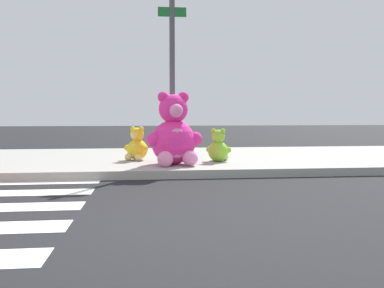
{
  "coord_description": "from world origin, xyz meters",
  "views": [
    {
      "loc": [
        0.5,
        -3.93,
        1.14
      ],
      "look_at": [
        1.31,
        3.6,
        0.55
      ],
      "focal_mm": 38.73,
      "sensor_mm": 36.0,
      "label": 1
    }
  ],
  "objects": [
    {
      "name": "plush_yellow",
      "position": [
        0.28,
        4.63,
        0.43
      ],
      "size": [
        0.49,
        0.5,
        0.69
      ],
      "color": "yellow",
      "rests_on": "sidewalk"
    },
    {
      "name": "sign_pole",
      "position": [
        1.0,
        4.4,
        1.85
      ],
      "size": [
        0.56,
        0.11,
        3.2
      ],
      "color": "#4C4C51",
      "rests_on": "sidewalk"
    },
    {
      "name": "sidewalk",
      "position": [
        0.0,
        5.2,
        0.07
      ],
      "size": [
        28.0,
        4.4,
        0.15
      ],
      "primitive_type": "cube",
      "color": "#9E9B93",
      "rests_on": "ground_plane"
    },
    {
      "name": "plush_red",
      "position": [
        1.17,
        5.13,
        0.41
      ],
      "size": [
        0.46,
        0.44,
        0.64
      ],
      "color": "red",
      "rests_on": "sidewalk"
    },
    {
      "name": "ground_plane",
      "position": [
        0.0,
        0.0,
        0.0
      ],
      "size": [
        60.0,
        60.0,
        0.0
      ],
      "primitive_type": "plane",
      "color": "black"
    },
    {
      "name": "plush_pink_large",
      "position": [
        0.99,
        3.81,
        0.7
      ],
      "size": [
        1.05,
        0.95,
        1.37
      ],
      "color": "#F22D93",
      "rests_on": "sidewalk"
    },
    {
      "name": "plush_lime",
      "position": [
        1.9,
        4.2,
        0.41
      ],
      "size": [
        0.49,
        0.47,
        0.66
      ],
      "color": "#8CD133",
      "rests_on": "sidewalk"
    }
  ]
}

